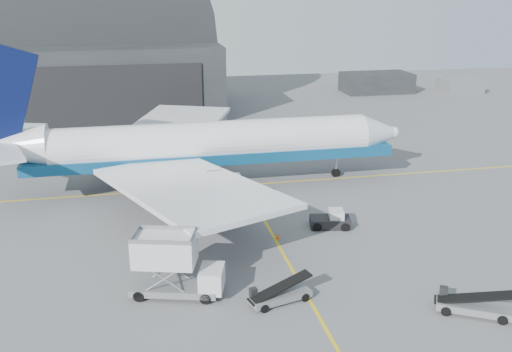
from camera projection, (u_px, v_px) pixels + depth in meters
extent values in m
plane|color=#565659|center=(290.00, 266.00, 45.67)|extent=(200.00, 200.00, 0.00)
cube|color=gold|center=(244.00, 185.00, 64.22)|extent=(80.00, 0.25, 0.02)
cube|color=gold|center=(297.00, 278.00, 43.81)|extent=(0.25, 40.00, 0.02)
cube|color=black|center=(73.00, 77.00, 99.81)|extent=(50.00, 28.00, 12.00)
cube|color=black|center=(65.00, 98.00, 87.04)|extent=(42.00, 0.40, 9.50)
cube|color=black|center=(376.00, 92.00, 119.84)|extent=(14.00, 8.00, 4.00)
cube|color=slate|center=(459.00, 92.00, 119.43)|extent=(8.00, 6.00, 2.80)
cylinder|color=white|center=(213.00, 142.00, 62.65)|extent=(34.55, 4.61, 4.61)
cone|color=white|center=(378.00, 133.00, 66.41)|extent=(4.22, 4.61, 4.61)
sphere|color=white|center=(394.00, 132.00, 66.78)|extent=(1.34, 1.34, 1.34)
cone|color=white|center=(14.00, 147.00, 58.47)|extent=(6.72, 4.61, 4.61)
cube|color=black|center=(369.00, 129.00, 66.01)|extent=(2.49, 2.11, 0.67)
cube|color=navy|center=(214.00, 155.00, 63.13)|extent=(40.30, 4.65, 1.15)
cube|color=white|center=(189.00, 187.00, 51.53)|extent=(17.70, 23.53, 1.40)
cube|color=white|center=(172.00, 128.00, 72.90)|extent=(17.70, 23.53, 1.40)
cube|color=white|center=(16.00, 132.00, 62.20)|extent=(5.87, 8.03, 0.34)
cylinder|color=gray|center=(215.00, 187.00, 56.14)|extent=(4.99, 2.59, 2.59)
cylinder|color=gray|center=(198.00, 146.00, 70.39)|extent=(4.99, 2.59, 2.59)
cylinder|color=#A5A5AA|center=(336.00, 166.00, 66.61)|extent=(0.27, 0.27, 2.69)
cylinder|color=black|center=(336.00, 173.00, 66.90)|extent=(1.06, 0.34, 1.06)
cylinder|color=black|center=(200.00, 191.00, 60.85)|extent=(1.25, 0.43, 1.25)
cylinder|color=black|center=(194.00, 173.00, 66.55)|extent=(1.25, 0.43, 1.25)
cube|color=slate|center=(175.00, 287.00, 41.31)|extent=(6.68, 4.09, 0.52)
cube|color=silver|center=(212.00, 279.00, 40.87)|extent=(2.25, 2.75, 1.66)
cube|color=black|center=(223.00, 276.00, 40.74)|extent=(0.62, 1.92, 0.93)
cube|color=silver|center=(165.00, 250.00, 40.41)|extent=(4.90, 3.68, 2.08)
cylinder|color=black|center=(206.00, 298.00, 40.18)|extent=(0.88, 0.53, 0.83)
cylinder|color=black|center=(210.00, 283.00, 42.24)|extent=(0.88, 0.53, 0.83)
cylinder|color=black|center=(139.00, 296.00, 40.49)|extent=(0.88, 0.53, 0.83)
cylinder|color=black|center=(147.00, 281.00, 42.55)|extent=(0.88, 0.53, 0.83)
cube|color=black|center=(330.00, 222.00, 52.94)|extent=(4.02, 2.73, 0.83)
cube|color=silver|center=(336.00, 214.00, 52.71)|extent=(1.60, 1.88, 0.83)
cylinder|color=black|center=(345.00, 227.00, 52.12)|extent=(0.88, 0.48, 0.83)
cylinder|color=black|center=(342.00, 219.00, 53.86)|extent=(0.88, 0.48, 0.83)
cylinder|color=black|center=(317.00, 227.00, 52.11)|extent=(0.88, 0.48, 0.83)
cylinder|color=black|center=(315.00, 219.00, 53.86)|extent=(0.88, 0.48, 0.83)
cube|color=slate|center=(280.00, 296.00, 40.38)|extent=(4.74, 2.65, 0.46)
cube|color=black|center=(280.00, 287.00, 40.15)|extent=(4.89, 2.23, 1.31)
cube|color=black|center=(253.00, 292.00, 39.90)|extent=(0.60, 0.53, 0.61)
cylinder|color=black|center=(305.00, 297.00, 40.52)|extent=(0.66, 0.41, 0.61)
cylinder|color=black|center=(295.00, 288.00, 41.73)|extent=(0.66, 0.41, 0.61)
cylinder|color=black|center=(264.00, 308.00, 39.12)|extent=(0.66, 0.41, 0.61)
cylinder|color=black|center=(255.00, 299.00, 40.33)|extent=(0.66, 0.41, 0.61)
cube|color=slate|center=(474.00, 307.00, 38.91)|extent=(5.11, 3.87, 0.50)
cube|color=black|center=(475.00, 297.00, 38.66)|extent=(5.12, 3.54, 1.43)
cube|color=black|center=(444.00, 291.00, 39.86)|extent=(0.71, 0.66, 0.67)
cylinder|color=black|center=(503.00, 320.00, 37.75)|extent=(0.72, 0.57, 0.67)
cylinder|color=black|center=(500.00, 308.00, 39.16)|extent=(0.72, 0.57, 0.67)
cylinder|color=black|center=(446.00, 311.00, 38.77)|extent=(0.72, 0.57, 0.67)
cylinder|color=black|center=(446.00, 300.00, 40.18)|extent=(0.72, 0.57, 0.67)
cube|color=#DE5507|center=(278.00, 238.00, 50.61)|extent=(0.37, 0.37, 0.03)
cone|color=#DE5507|center=(278.00, 236.00, 50.53)|extent=(0.37, 0.37, 0.53)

